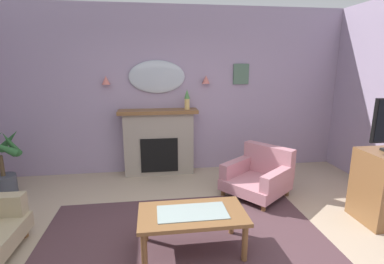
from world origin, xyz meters
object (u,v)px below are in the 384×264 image
Objects in this scene: wall_sconce_left at (106,80)px; wall_sconce_right at (206,80)px; coffee_table at (192,217)px; armchair_beside_couch at (259,175)px; potted_plant_tall_palm at (1,163)px; fireplace at (159,143)px; wall_mirror at (157,77)px; mantel_vase_right at (187,99)px; framed_picture at (241,74)px.

wall_sconce_right is (1.70, 0.00, 0.00)m from wall_sconce_left.
wall_sconce_left is 0.13× the size of coffee_table.
armchair_beside_couch is (2.31, -1.15, -1.35)m from wall_sconce_left.
armchair_beside_couch is at bearing -7.86° from potted_plant_tall_palm.
wall_sconce_right reaches higher than potted_plant_tall_palm.
coffee_table is (-0.58, -2.37, -1.28)m from wall_sconce_right.
wall_mirror is at bearing 90.00° from fireplace.
mantel_vase_right reaches higher than fireplace.
potted_plant_tall_palm is at bearing -169.93° from framed_picture.
wall_sconce_left reaches higher than mantel_vase_right.
framed_picture reaches higher than armchair_beside_couch.
wall_sconce_left reaches higher than coffee_table.
coffee_table is (0.27, -2.42, -1.33)m from wall_mirror.
fireplace is 3.78× the size of framed_picture.
fireplace is at bearing 12.76° from potted_plant_tall_palm.
wall_mirror is 6.86× the size of wall_sconce_right.
mantel_vase_right is at bearing 10.02° from potted_plant_tall_palm.
fireplace is at bearing 144.18° from armchair_beside_couch.
fireplace is 9.71× the size of wall_sconce_right.
fireplace is at bearing 96.82° from coffee_table.
fireplace is 3.94× the size of mantel_vase_right.
mantel_vase_right is at bearing -169.80° from framed_picture.
armchair_beside_couch is at bearing -91.69° from framed_picture.
coffee_table is (-0.23, -2.25, -0.96)m from mantel_vase_right.
coffee_table is at bearing -33.75° from potted_plant_tall_palm.
armchair_beside_couch reaches higher than coffee_table.
wall_sconce_left is (-0.85, -0.05, -0.05)m from wall_mirror.
framed_picture reaches higher than mantel_vase_right.
wall_sconce_right is at bearing -3.37° from wall_mirror.
fireplace is at bearing -173.84° from wall_sconce_right.
framed_picture is (0.65, 0.06, 0.09)m from wall_sconce_right.
wall_sconce_left is 2.00m from potted_plant_tall_palm.
mantel_vase_right is 2.46× the size of wall_sconce_right.
wall_sconce_right is 0.12× the size of armchair_beside_couch.
coffee_table is (-1.23, -2.43, -1.37)m from framed_picture.
mantel_vase_right is 0.49m from wall_sconce_right.
armchair_beside_couch is at bearing -35.82° from fireplace.
armchair_beside_couch is (1.19, 1.22, -0.08)m from coffee_table.
potted_plant_tall_palm is (-3.81, 0.53, 0.18)m from armchair_beside_couch.
wall_mirror is (0.00, 0.14, 1.14)m from fireplace.
potted_plant_tall_palm is (-2.62, 1.75, 0.10)m from coffee_table.
wall_sconce_right is 3.46m from potted_plant_tall_palm.
framed_picture is (1.50, 0.15, 1.18)m from fireplace.
wall_sconce_right is 0.14× the size of potted_plant_tall_palm.
fireplace is 1.38m from wall_sconce_left.
armchair_beside_couch is (1.46, -1.06, -0.27)m from fireplace.
wall_sconce_right is 2.75m from coffee_table.
framed_picture reaches higher than coffee_table.
potted_plant_tall_palm is (-2.34, -0.67, -1.22)m from wall_mirror.
wall_sconce_right reaches higher than mantel_vase_right.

